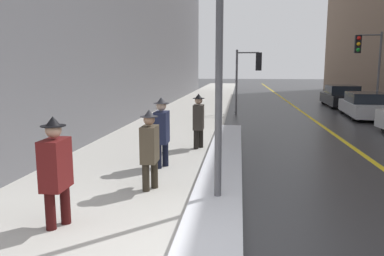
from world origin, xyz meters
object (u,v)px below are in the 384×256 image
object	(u,v)px
pedestrian_nearside	(162,130)
parked_car_black	(341,96)
traffic_light_near	(251,68)
parked_car_silver	(366,106)
lamp_post	(219,39)
traffic_light_far	(367,55)
pedestrian_in_glasses	(56,168)
pedestrian_with_shoulder_bag	(150,147)
pedestrian_in_fedora	(199,119)

from	to	relation	value
pedestrian_nearside	parked_car_black	size ratio (longest dim) A/B	0.37
traffic_light_near	parked_car_silver	xyz separation A→B (m)	(5.46, -0.76, -1.78)
lamp_post	traffic_light_far	bearing A→B (deg)	64.75
traffic_light_far	pedestrian_in_glasses	distance (m)	17.91
pedestrian_nearside	parked_car_silver	size ratio (longest dim) A/B	0.36
pedestrian_with_shoulder_bag	pedestrian_in_fedora	world-z (taller)	pedestrian_in_fedora
pedestrian_nearside	pedestrian_with_shoulder_bag	bearing A→B (deg)	3.20
pedestrian_in_fedora	pedestrian_in_glasses	bearing A→B (deg)	-15.07
pedestrian_in_fedora	parked_car_silver	size ratio (longest dim) A/B	0.35
pedestrian_with_shoulder_bag	pedestrian_nearside	size ratio (longest dim) A/B	0.94
pedestrian_nearside	traffic_light_near	bearing A→B (deg)	167.23
traffic_light_near	parked_car_silver	distance (m)	5.80
lamp_post	traffic_light_near	world-z (taller)	lamp_post
pedestrian_with_shoulder_bag	lamp_post	bearing A→B (deg)	60.45
parked_car_black	traffic_light_near	bearing A→B (deg)	131.08
lamp_post	traffic_light_far	xyz separation A→B (m)	(6.71, 14.22, 0.20)
traffic_light_near	traffic_light_far	bearing A→B (deg)	9.71
pedestrian_in_fedora	parked_car_black	size ratio (longest dim) A/B	0.36
lamp_post	parked_car_black	xyz separation A→B (m)	(6.58, 18.02, -2.19)
pedestrian_nearside	parked_car_black	bearing A→B (deg)	152.00
pedestrian_nearside	pedestrian_in_fedora	bearing A→B (deg)	163.53
lamp_post	parked_car_silver	xyz separation A→B (m)	(6.34, 12.64, -2.23)
pedestrian_in_fedora	traffic_light_near	bearing A→B (deg)	168.18
lamp_post	parked_car_black	distance (m)	19.31
pedestrian_in_fedora	traffic_light_far	bearing A→B (deg)	141.09
traffic_light_far	pedestrian_nearside	xyz separation A→B (m)	(-8.17, -11.84, -2.09)
pedestrian_with_shoulder_bag	pedestrian_in_fedora	bearing A→B (deg)	171.69
traffic_light_far	pedestrian_in_fedora	bearing A→B (deg)	54.08
traffic_light_near	pedestrian_with_shoulder_bag	size ratio (longest dim) A/B	2.08
lamp_post	pedestrian_nearside	world-z (taller)	lamp_post
lamp_post	traffic_light_near	bearing A→B (deg)	86.25
lamp_post	pedestrian_nearside	xyz separation A→B (m)	(-1.46, 2.38, -1.88)
lamp_post	pedestrian_with_shoulder_bag	distance (m)	2.48
traffic_light_far	parked_car_black	distance (m)	4.49
parked_car_silver	pedestrian_nearside	bearing A→B (deg)	147.52
pedestrian_in_glasses	pedestrian_nearside	xyz separation A→B (m)	(0.83, 3.50, 0.01)
pedestrian_nearside	parked_car_black	world-z (taller)	pedestrian_nearside
traffic_light_near	parked_car_black	size ratio (longest dim) A/B	0.72
traffic_light_near	pedestrian_in_glasses	xyz separation A→B (m)	(-3.17, -14.53, -1.44)
traffic_light_near	pedestrian_nearside	world-z (taller)	traffic_light_near
parked_car_silver	pedestrian_in_glasses	bearing A→B (deg)	152.67
parked_car_silver	traffic_light_far	bearing A→B (deg)	-8.14
parked_car_silver	traffic_light_near	bearing A→B (deg)	86.82
traffic_light_near	pedestrian_nearside	distance (m)	11.36
pedestrian_in_glasses	pedestrian_nearside	bearing A→B (deg)	165.83
pedestrian_in_fedora	parked_car_silver	xyz separation A→B (m)	(7.18, 8.03, -0.31)
pedestrian_with_shoulder_bag	pedestrian_nearside	distance (m)	1.65
lamp_post	traffic_light_far	distance (m)	15.72
pedestrian_with_shoulder_bag	pedestrian_in_glasses	bearing A→B (deg)	-27.77
lamp_post	traffic_light_near	xyz separation A→B (m)	(0.88, 13.40, -0.45)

